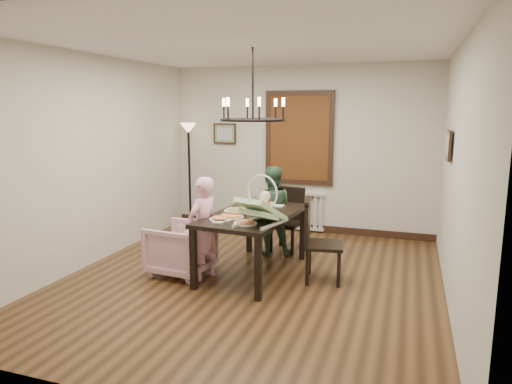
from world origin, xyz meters
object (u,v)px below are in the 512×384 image
Objects in this scene: chair_right at (324,240)px; drinking_glass at (253,207)px; chair_far at (287,220)px; baby_bouncer at (261,207)px; armchair at (181,248)px; dining_table at (253,220)px; seated_man at (271,218)px; floor_lamp at (190,177)px; elderly_woman at (203,237)px.

chair_right is 1.00m from drinking_glass.
baby_bouncer reaches higher than chair_far.
chair_far is 1.30× the size of armchair.
seated_man is (-0.01, 0.82, -0.17)m from dining_table.
baby_bouncer is 4.35× the size of drinking_glass.
baby_bouncer is (0.11, -1.54, 0.51)m from chair_far.
floor_lamp is at bearing 135.00° from drinking_glass.
dining_table is 12.65× the size of drinking_glass.
baby_bouncer is (0.79, -0.12, 0.45)m from elderly_woman.
seated_man is at bearing -30.10° from floor_lamp.
seated_man is at bearing 95.75° from dining_table.
dining_table is at bearing 142.10° from elderly_woman.
chair_right is 7.44× the size of drinking_glass.
chair_far is at bearing 79.09° from drinking_glass.
chair_far is 0.52× the size of floor_lamp.
seated_man is 0.82m from drinking_glass.
chair_far is 0.92× the size of chair_right.
elderly_woman is at bearing 49.30° from seated_man.
armchair is 1.32m from baby_bouncer.
elderly_woman is 2.65m from floor_lamp.
drinking_glass reaches higher than dining_table.
chair_right is at bearing 105.37° from armchair.
seated_man is (-0.17, -0.22, 0.06)m from chair_far.
drinking_glass is (-0.03, 0.07, 0.15)m from dining_table.
floor_lamp is at bearing 139.35° from dining_table.
baby_bouncer reaches higher than drinking_glass.
baby_bouncer is at bearing -48.47° from floor_lamp.
baby_bouncer reaches higher than seated_man.
chair_far is 0.89× the size of seated_man.
dining_table is 0.93m from chair_right.
chair_right is 0.97× the size of elderly_woman.
seated_man reaches higher than armchair.
floor_lamp is (-1.83, 1.06, 0.37)m from seated_man.
dining_table is at bearing 82.36° from chair_right.
baby_bouncer reaches higher than armchair.
seated_man is at bearing 118.27° from baby_bouncer.
drinking_glass is 0.08× the size of floor_lamp.
chair_far is (0.16, 1.04, -0.23)m from dining_table.
drinking_glass reaches higher than armchair.
dining_table is at bearing -90.04° from chair_far.
floor_lamp is at bearing -47.86° from seated_man.
baby_bouncer is 0.65m from drinking_glass.
chair_far is 1.63m from baby_bouncer.
drinking_glass is at bearing 116.29° from dining_table.
seated_man is 1.42m from baby_bouncer.
seated_man reaches higher than dining_table.
floor_lamp reaches higher than chair_far.
chair_far is at bearing -22.72° from floor_lamp.
drinking_glass is at bearing 78.18° from chair_right.
chair_far is 2.21m from floor_lamp.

